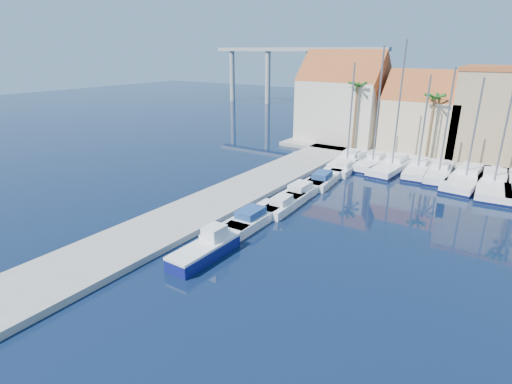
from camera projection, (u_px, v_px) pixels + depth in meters
ground at (166, 326)px, 21.30m from camera, size 260.00×260.00×0.00m
quay_west at (205, 208)px, 36.49m from camera, size 6.00×77.00×0.50m
shore_north at (483, 158)px, 53.32m from camera, size 54.00×16.00×0.50m
fishing_boat at (206, 249)px, 28.08m from camera, size 2.00×5.83×2.03m
motorboat_west_0 at (219, 240)px, 29.71m from camera, size 2.28×6.02×1.40m
motorboat_west_1 at (255, 217)px, 33.92m from camera, size 2.42×7.21×1.40m
motorboat_west_2 at (284, 204)px, 36.65m from camera, size 2.18×6.07×1.40m
motorboat_west_3 at (303, 190)px, 40.28m from camera, size 2.23×6.92×1.40m
motorboat_west_4 at (324, 179)px, 43.90m from camera, size 2.89×7.18×1.40m
motorboat_west_5 at (345, 168)px, 47.98m from camera, size 2.38×6.20×1.40m
motorboat_west_6 at (359, 158)px, 52.19m from camera, size 2.28×5.91×1.40m
sailboat_0 at (348, 160)px, 51.08m from camera, size 3.40×9.94×12.49m
sailboat_1 at (374, 162)px, 49.97m from camera, size 2.51×8.52×14.41m
sailboat_2 at (394, 165)px, 48.70m from camera, size 3.64×10.67×14.98m
sailboat_3 at (418, 168)px, 47.40m from camera, size 2.93×8.97×11.31m
sailboat_4 at (439, 172)px, 45.99m from camera, size 3.10×9.16×12.18m
sailboat_5 at (467, 178)px, 44.10m from camera, size 3.87×11.63×11.27m
sailboat_6 at (493, 183)px, 42.31m from camera, size 4.05×12.21×11.93m
building_0 at (343, 101)px, 61.01m from camera, size 12.30×9.00×13.50m
building_1 at (424, 116)px, 55.08m from camera, size 10.30×8.00×11.00m
palm_0 at (358, 87)px, 54.14m from camera, size 2.60×2.60×10.15m
palm_1 at (435, 99)px, 49.17m from camera, size 2.60×2.60×9.15m
viaduct at (291, 65)px, 102.41m from camera, size 48.00×2.20×14.45m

